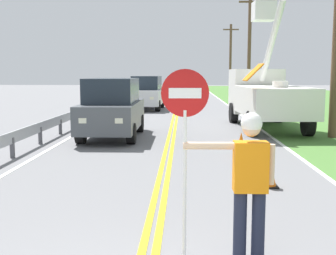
# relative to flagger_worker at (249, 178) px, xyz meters

# --- Properties ---
(centerline_yellow_left) EXTENTS (0.11, 110.00, 0.01)m
(centerline_yellow_left) POSITION_rel_flagger_worker_xyz_m (-1.31, 17.97, -1.04)
(centerline_yellow_left) COLOR yellow
(centerline_yellow_left) RESTS_ON ground
(centerline_yellow_right) EXTENTS (0.11, 110.00, 0.01)m
(centerline_yellow_right) POSITION_rel_flagger_worker_xyz_m (-1.13, 17.97, -1.04)
(centerline_yellow_right) COLOR yellow
(centerline_yellow_right) RESTS_ON ground
(edge_line_right) EXTENTS (0.12, 110.00, 0.01)m
(edge_line_right) POSITION_rel_flagger_worker_xyz_m (2.38, 17.97, -1.04)
(edge_line_right) COLOR silver
(edge_line_right) RESTS_ON ground
(edge_line_left) EXTENTS (0.12, 110.00, 0.01)m
(edge_line_left) POSITION_rel_flagger_worker_xyz_m (-4.82, 17.97, -1.04)
(edge_line_left) COLOR silver
(edge_line_left) RESTS_ON ground
(flagger_worker) EXTENTS (1.09, 0.25, 1.83)m
(flagger_worker) POSITION_rel_flagger_worker_xyz_m (0.00, 0.00, 0.00)
(flagger_worker) COLOR #1E2338
(flagger_worker) RESTS_ON ground
(stop_sign_paddle) EXTENTS (0.56, 0.04, 2.33)m
(stop_sign_paddle) POSITION_rel_flagger_worker_xyz_m (-0.77, -0.01, 0.66)
(stop_sign_paddle) COLOR silver
(stop_sign_paddle) RESTS_ON ground
(utility_bucket_truck) EXTENTS (2.67, 6.89, 5.30)m
(utility_bucket_truck) POSITION_rel_flagger_worker_xyz_m (2.63, 13.22, 0.36)
(utility_bucket_truck) COLOR white
(utility_bucket_truck) RESTS_ON ground
(oncoming_suv_nearest) EXTENTS (1.94, 4.62, 2.10)m
(oncoming_suv_nearest) POSITION_rel_flagger_worker_xyz_m (-3.31, 10.09, 0.01)
(oncoming_suv_nearest) COLOR #4C5156
(oncoming_suv_nearest) RESTS_ON ground
(oncoming_suv_second) EXTENTS (2.04, 4.66, 2.10)m
(oncoming_suv_second) POSITION_rel_flagger_worker_xyz_m (-3.10, 22.00, 0.01)
(oncoming_suv_second) COLOR silver
(oncoming_suv_second) RESTS_ON ground
(utility_pole_mid) EXTENTS (1.80, 0.28, 8.47)m
(utility_pole_mid) POSITION_rel_flagger_worker_xyz_m (4.44, 29.97, 3.37)
(utility_pole_mid) COLOR brown
(utility_pole_mid) RESTS_ON ground
(utility_pole_far) EXTENTS (1.80, 0.28, 7.86)m
(utility_pole_far) POSITION_rel_flagger_worker_xyz_m (4.61, 45.53, 3.06)
(utility_pole_far) COLOR brown
(utility_pole_far) RESTS_ON ground
(traffic_cone_lead) EXTENTS (0.40, 0.40, 0.70)m
(traffic_cone_lead) POSITION_rel_flagger_worker_xyz_m (0.92, 3.52, -0.71)
(traffic_cone_lead) COLOR orange
(traffic_cone_lead) RESTS_ON ground
(traffic_cone_mid) EXTENTS (0.40, 0.40, 0.70)m
(traffic_cone_mid) POSITION_rel_flagger_worker_xyz_m (0.77, 6.48, -0.71)
(traffic_cone_mid) COLOR orange
(traffic_cone_mid) RESTS_ON ground
(guardrail_left_shoulder) EXTENTS (0.10, 32.00, 0.71)m
(guardrail_left_shoulder) POSITION_rel_flagger_worker_xyz_m (-5.42, 12.00, -0.53)
(guardrail_left_shoulder) COLOR #9EA0A3
(guardrail_left_shoulder) RESTS_ON ground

